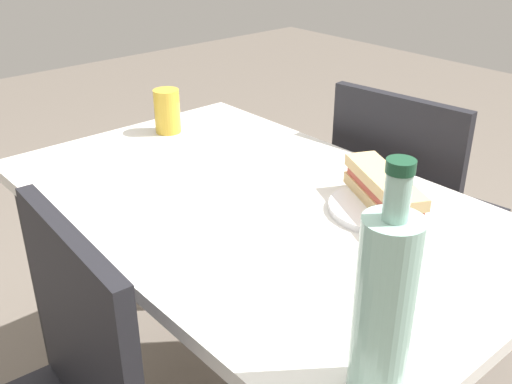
% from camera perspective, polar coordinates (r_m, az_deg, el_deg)
% --- Properties ---
extents(dining_table, '(1.18, 0.73, 0.72)m').
position_cam_1_polar(dining_table, '(1.35, 0.00, -5.14)').
color(dining_table, silver).
rests_on(dining_table, ground).
extents(chair_far, '(0.44, 0.44, 0.87)m').
position_cam_1_polar(chair_far, '(1.77, 14.09, -1.86)').
color(chair_far, black).
rests_on(chair_far, ground).
extents(plate_near, '(0.22, 0.22, 0.01)m').
position_cam_1_polar(plate_near, '(1.27, 11.88, -1.50)').
color(plate_near, white).
rests_on(plate_near, dining_table).
extents(baguette_sandwich_near, '(0.26, 0.17, 0.07)m').
position_cam_1_polar(baguette_sandwich_near, '(1.25, 12.05, 0.18)').
color(baguette_sandwich_near, '#DBB77A').
rests_on(baguette_sandwich_near, plate_near).
extents(knife_near, '(0.15, 0.11, 0.01)m').
position_cam_1_polar(knife_near, '(1.30, 13.75, -0.58)').
color(knife_near, silver).
rests_on(knife_near, plate_near).
extents(water_bottle, '(0.08, 0.08, 0.33)m').
position_cam_1_polar(water_bottle, '(0.77, 12.17, -10.40)').
color(water_bottle, '#99C6B7').
rests_on(water_bottle, dining_table).
extents(beer_glass, '(0.07, 0.07, 0.12)m').
position_cam_1_polar(beer_glass, '(1.68, -8.48, 7.65)').
color(beer_glass, gold).
rests_on(beer_glass, dining_table).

